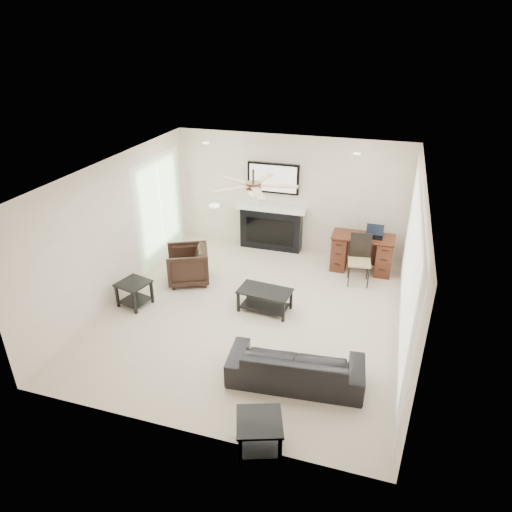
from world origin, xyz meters
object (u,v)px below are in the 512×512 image
(sofa, at_px, (296,365))
(coffee_table, at_px, (265,300))
(armchair, at_px, (188,265))
(desk, at_px, (362,253))
(fireplace_unit, at_px, (271,208))

(sofa, relative_size, coffee_table, 2.07)
(armchair, bearing_deg, sofa, 25.69)
(sofa, xyz_separation_m, armchair, (-2.60, 2.15, 0.08))
(sofa, height_order, armchair, armchair)
(sofa, xyz_separation_m, coffee_table, (-0.90, 1.60, -0.07))
(coffee_table, distance_m, desk, 2.47)
(desk, bearing_deg, armchair, -155.47)
(fireplace_unit, relative_size, desk, 1.57)
(coffee_table, height_order, fireplace_unit, fireplace_unit)
(fireplace_unit, bearing_deg, coffee_table, -77.04)
(sofa, bearing_deg, armchair, -44.81)
(armchair, height_order, coffee_table, armchair)
(sofa, height_order, coffee_table, sofa)
(armchair, height_order, fireplace_unit, fireplace_unit)
(fireplace_unit, bearing_deg, armchair, -120.60)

